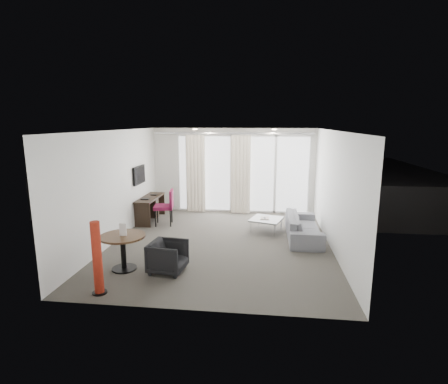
# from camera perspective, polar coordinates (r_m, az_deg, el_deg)

# --- Properties ---
(floor) EXTENTS (5.00, 6.00, 0.00)m
(floor) POSITION_cam_1_polar(r_m,az_deg,el_deg) (8.26, -0.50, -8.32)
(floor) COLOR #46423B
(floor) RESTS_ON ground
(ceiling) EXTENTS (5.00, 6.00, 0.00)m
(ceiling) POSITION_cam_1_polar(r_m,az_deg,el_deg) (7.78, -0.53, 10.01)
(ceiling) COLOR white
(ceiling) RESTS_ON ground
(wall_left) EXTENTS (0.00, 6.00, 2.60)m
(wall_left) POSITION_cam_1_polar(r_m,az_deg,el_deg) (8.60, -17.28, 0.91)
(wall_left) COLOR silver
(wall_left) RESTS_ON ground
(wall_right) EXTENTS (0.00, 6.00, 2.60)m
(wall_right) POSITION_cam_1_polar(r_m,az_deg,el_deg) (8.00, 17.55, 0.14)
(wall_right) COLOR silver
(wall_right) RESTS_ON ground
(wall_front) EXTENTS (5.00, 0.00, 2.60)m
(wall_front) POSITION_cam_1_polar(r_m,az_deg,el_deg) (5.04, -4.85, -5.83)
(wall_front) COLOR silver
(wall_front) RESTS_ON ground
(window_panel) EXTENTS (4.00, 0.02, 2.38)m
(window_panel) POSITION_cam_1_polar(r_m,az_deg,el_deg) (10.84, 3.07, 2.96)
(window_panel) COLOR white
(window_panel) RESTS_ON ground
(window_frame) EXTENTS (4.10, 0.06, 2.44)m
(window_frame) POSITION_cam_1_polar(r_m,az_deg,el_deg) (10.82, 3.06, 2.95)
(window_frame) COLOR white
(window_frame) RESTS_ON ground
(curtain_left) EXTENTS (0.60, 0.20, 2.38)m
(curtain_left) POSITION_cam_1_polar(r_m,az_deg,el_deg) (10.87, -4.65, 2.96)
(curtain_left) COLOR #F2E4CB
(curtain_left) RESTS_ON ground
(curtain_right) EXTENTS (0.60, 0.20, 2.38)m
(curtain_right) POSITION_cam_1_polar(r_m,az_deg,el_deg) (10.68, 2.74, 2.84)
(curtain_right) COLOR #F2E4CB
(curtain_right) RESTS_ON ground
(curtain_track) EXTENTS (4.80, 0.04, 0.04)m
(curtain_track) POSITION_cam_1_polar(r_m,az_deg,el_deg) (10.59, 1.44, 9.57)
(curtain_track) COLOR #B2B2B7
(curtain_track) RESTS_ON ceiling
(downlight_a) EXTENTS (0.12, 0.12, 0.02)m
(downlight_a) POSITION_cam_1_polar(r_m,az_deg,el_deg) (9.50, -4.76, 10.17)
(downlight_a) COLOR #FFE0B2
(downlight_a) RESTS_ON ceiling
(downlight_b) EXTENTS (0.12, 0.12, 0.02)m
(downlight_b) POSITION_cam_1_polar(r_m,az_deg,el_deg) (9.32, 8.21, 10.07)
(downlight_b) COLOR #FFE0B2
(downlight_b) RESTS_ON ceiling
(desk) EXTENTS (0.45, 1.45, 0.68)m
(desk) POSITION_cam_1_polar(r_m,az_deg,el_deg) (10.23, -11.92, -2.69)
(desk) COLOR black
(desk) RESTS_ON floor
(tv) EXTENTS (0.05, 0.80, 0.50)m
(tv) POSITION_cam_1_polar(r_m,az_deg,el_deg) (9.89, -13.68, 2.72)
(tv) COLOR black
(tv) RESTS_ON wall_left
(desk_chair) EXTENTS (0.61, 0.58, 0.98)m
(desk_chair) POSITION_cam_1_polar(r_m,az_deg,el_deg) (9.70, -9.84, -2.49)
(desk_chair) COLOR maroon
(desk_chair) RESTS_ON floor
(round_table) EXTENTS (0.94, 0.94, 0.68)m
(round_table) POSITION_cam_1_polar(r_m,az_deg,el_deg) (7.03, -16.10, -9.46)
(round_table) COLOR #402916
(round_table) RESTS_ON floor
(menu_card) EXTENTS (0.13, 0.03, 0.24)m
(menu_card) POSITION_cam_1_polar(r_m,az_deg,el_deg) (6.87, -16.14, -6.58)
(menu_card) COLOR white
(menu_card) RESTS_ON round_table
(red_lamp) EXTENTS (0.32, 0.32, 1.23)m
(red_lamp) POSITION_cam_1_polar(r_m,az_deg,el_deg) (6.13, -20.00, -10.10)
(red_lamp) COLOR maroon
(red_lamp) RESTS_ON floor
(tub_armchair) EXTENTS (0.73, 0.71, 0.60)m
(tub_armchair) POSITION_cam_1_polar(r_m,az_deg,el_deg) (6.76, -9.14, -10.39)
(tub_armchair) COLOR black
(tub_armchair) RESTS_ON floor
(coffee_table) EXTENTS (0.94, 0.94, 0.34)m
(coffee_table) POSITION_cam_1_polar(r_m,az_deg,el_deg) (9.13, 6.90, -5.35)
(coffee_table) COLOR gray
(coffee_table) RESTS_ON floor
(remote) EXTENTS (0.07, 0.18, 0.02)m
(remote) POSITION_cam_1_polar(r_m,az_deg,el_deg) (9.06, 6.65, -4.22)
(remote) COLOR black
(remote) RESTS_ON coffee_table
(magazine) EXTENTS (0.24, 0.30, 0.02)m
(magazine) POSITION_cam_1_polar(r_m,az_deg,el_deg) (9.09, 6.66, -4.17)
(magazine) COLOR gray
(magazine) RESTS_ON coffee_table
(sofa) EXTENTS (0.77, 1.97, 0.57)m
(sofa) POSITION_cam_1_polar(r_m,az_deg,el_deg) (8.74, 12.84, -5.53)
(sofa) COLOR slate
(sofa) RESTS_ON floor
(terrace_slab) EXTENTS (5.60, 3.00, 0.12)m
(terrace_slab) POSITION_cam_1_polar(r_m,az_deg,el_deg) (12.56, 3.46, -1.72)
(terrace_slab) COLOR #4D4D50
(terrace_slab) RESTS_ON ground
(rattan_chair_a) EXTENTS (0.66, 0.66, 0.85)m
(rattan_chair_a) POSITION_cam_1_polar(r_m,az_deg,el_deg) (12.33, 4.37, 0.32)
(rattan_chair_a) COLOR brown
(rattan_chair_a) RESTS_ON terrace_slab
(rattan_chair_b) EXTENTS (0.67, 0.67, 0.79)m
(rattan_chair_b) POSITION_cam_1_polar(r_m,az_deg,el_deg) (13.06, 8.97, 0.71)
(rattan_chair_b) COLOR brown
(rattan_chair_b) RESTS_ON terrace_slab
(rattan_table) EXTENTS (0.53, 0.53, 0.52)m
(rattan_table) POSITION_cam_1_polar(r_m,az_deg,el_deg) (12.57, 7.88, -0.29)
(rattan_table) COLOR brown
(rattan_table) RESTS_ON terrace_slab
(balustrade) EXTENTS (5.50, 0.06, 1.05)m
(balustrade) POSITION_cam_1_polar(r_m,az_deg,el_deg) (13.87, 3.84, 1.89)
(balustrade) COLOR #B2B2B7
(balustrade) RESTS_ON terrace_slab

